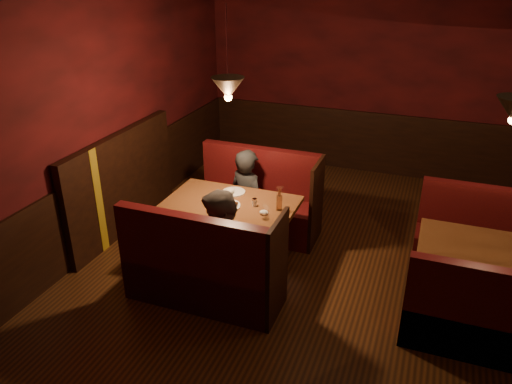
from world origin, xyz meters
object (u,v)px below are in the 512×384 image
at_px(second_table, 481,261).
at_px(second_bench_far, 478,244).
at_px(main_bench_far, 259,206).
at_px(main_bench_near, 202,275).
at_px(diner_a, 248,180).
at_px(main_table, 232,217).
at_px(second_bench_near, 482,324).
at_px(diner_b, 222,233).

distance_m(second_table, second_bench_far, 0.76).
xyz_separation_m(main_bench_far, main_bench_near, (0.00, -1.64, 0.00)).
distance_m(main_bench_far, diner_a, 0.44).
distance_m(main_table, main_bench_near, 0.86).
bearing_deg(second_table, main_bench_far, 165.38).
xyz_separation_m(main_table, diner_a, (-0.08, 0.68, 0.15)).
height_order(main_bench_far, main_bench_near, same).
bearing_deg(main_bench_far, second_bench_far, 1.16).
xyz_separation_m(main_bench_near, second_bench_far, (2.62, 1.70, -0.04)).
distance_m(main_table, second_bench_far, 2.79).
bearing_deg(second_bench_near, diner_b, -177.99).
height_order(main_table, diner_a, diner_a).
relative_size(main_table, main_bench_near, 0.91).
height_order(main_bench_far, second_bench_far, main_bench_far).
xyz_separation_m(main_bench_far, second_bench_near, (2.62, -1.41, -0.04)).
bearing_deg(second_table, diner_b, -161.46).
bearing_deg(main_bench_near, second_bench_near, 5.18).
height_order(main_bench_near, second_bench_near, main_bench_near).
bearing_deg(main_bench_near, main_table, 91.20).
relative_size(second_table, second_bench_far, 0.90).
xyz_separation_m(second_table, second_bench_near, (0.03, -0.73, -0.20)).
xyz_separation_m(second_table, diner_a, (-2.69, 0.53, 0.24)).
bearing_deg(diner_b, second_bench_far, 53.77).
bearing_deg(second_table, diner_a, 168.81).
relative_size(main_bench_far, second_bench_far, 1.18).
relative_size(main_table, main_bench_far, 0.91).
bearing_deg(main_table, second_bench_near, -12.49).
distance_m(main_bench_near, diner_b, 0.48).
bearing_deg(main_bench_far, diner_b, -83.87).
distance_m(second_table, diner_b, 2.58).
bearing_deg(second_bench_near, main_bench_near, -174.82).
xyz_separation_m(main_table, main_bench_far, (0.02, 0.82, -0.25)).
bearing_deg(second_table, main_table, -176.82).
distance_m(second_bench_far, diner_a, 2.76).
bearing_deg(diner_b, main_bench_far, 117.77).
relative_size(second_bench_near, diner_b, 0.87).
relative_size(main_table, diner_a, 0.96).
distance_m(main_bench_near, second_bench_near, 2.63).
relative_size(second_table, diner_a, 0.81).
bearing_deg(diner_b, second_table, 40.18).
bearing_deg(second_table, main_bench_near, -159.55).
height_order(second_bench_near, diner_b, diner_b).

